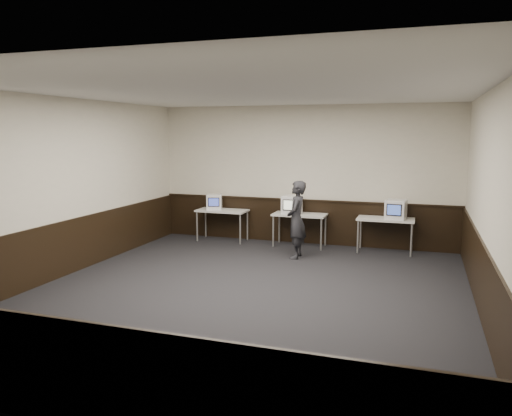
{
  "coord_description": "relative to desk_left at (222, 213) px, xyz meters",
  "views": [
    {
      "loc": [
        2.61,
        -7.31,
        2.56
      ],
      "look_at": [
        -0.38,
        1.6,
        1.15
      ],
      "focal_mm": 35.0,
      "sensor_mm": 36.0,
      "label": 1
    }
  ],
  "objects": [
    {
      "name": "ceiling",
      "position": [
        1.9,
        -3.6,
        2.52
      ],
      "size": [
        8.0,
        8.0,
        0.0
      ],
      "primitive_type": "plane",
      "rotation": [
        3.14,
        0.0,
        0.0
      ],
      "color": "white",
      "rests_on": "back_wall"
    },
    {
      "name": "wainscot_rail",
      "position": [
        1.9,
        0.36,
        0.34
      ],
      "size": [
        6.98,
        0.06,
        0.04
      ],
      "primitive_type": "cube",
      "color": "black",
      "rests_on": "wainscot_back"
    },
    {
      "name": "person",
      "position": [
        2.09,
        -1.07,
        0.12
      ],
      "size": [
        0.43,
        0.61,
        1.6
      ],
      "primitive_type": "imported",
      "rotation": [
        0.0,
        0.0,
        -1.49
      ],
      "color": "#222227",
      "rests_on": "ground"
    },
    {
      "name": "floor",
      "position": [
        1.9,
        -3.6,
        -0.68
      ],
      "size": [
        8.0,
        8.0,
        0.0
      ],
      "primitive_type": "plane",
      "color": "black",
      "rests_on": "ground"
    },
    {
      "name": "emac_center",
      "position": [
        1.72,
        -0.04,
        0.28
      ],
      "size": [
        0.42,
        0.45,
        0.41
      ],
      "rotation": [
        0.0,
        0.0,
        0.01
      ],
      "color": "white",
      "rests_on": "desk_center"
    },
    {
      "name": "wainscot_back",
      "position": [
        1.9,
        0.38,
        -0.18
      ],
      "size": [
        6.98,
        0.04,
        1.0
      ],
      "primitive_type": "cube",
      "color": "black",
      "rests_on": "back_wall"
    },
    {
      "name": "front_wall",
      "position": [
        1.9,
        -7.6,
        0.92
      ],
      "size": [
        7.0,
        0.0,
        7.0
      ],
      "primitive_type": "plane",
      "rotation": [
        -1.57,
        0.0,
        0.0
      ],
      "color": "silver",
      "rests_on": "ground"
    },
    {
      "name": "left_wall",
      "position": [
        -1.6,
        -3.6,
        0.92
      ],
      "size": [
        0.0,
        8.0,
        8.0
      ],
      "primitive_type": "plane",
      "rotation": [
        1.57,
        0.0,
        1.57
      ],
      "color": "silver",
      "rests_on": "ground"
    },
    {
      "name": "wainscot_front",
      "position": [
        1.9,
        -7.58,
        -0.18
      ],
      "size": [
        6.98,
        0.04,
        1.0
      ],
      "primitive_type": "cube",
      "color": "black",
      "rests_on": "front_wall"
    },
    {
      "name": "wainscot_right",
      "position": [
        5.38,
        -3.6,
        -0.18
      ],
      "size": [
        0.04,
        7.98,
        1.0
      ],
      "primitive_type": "cube",
      "color": "black",
      "rests_on": "right_wall"
    },
    {
      "name": "right_wall",
      "position": [
        5.4,
        -3.6,
        0.92
      ],
      "size": [
        0.0,
        8.0,
        8.0
      ],
      "primitive_type": "plane",
      "rotation": [
        1.57,
        0.0,
        -1.57
      ],
      "color": "silver",
      "rests_on": "ground"
    },
    {
      "name": "desk_right",
      "position": [
        3.8,
        0.0,
        0.0
      ],
      "size": [
        1.2,
        0.6,
        0.75
      ],
      "color": "silver",
      "rests_on": "ground"
    },
    {
      "name": "wainscot_left",
      "position": [
        -1.58,
        -3.6,
        -0.18
      ],
      "size": [
        0.04,
        7.98,
        1.0
      ],
      "primitive_type": "cube",
      "color": "black",
      "rests_on": "left_wall"
    },
    {
      "name": "emac_right",
      "position": [
        4.0,
        -0.05,
        0.28
      ],
      "size": [
        0.46,
        0.49,
        0.41
      ],
      "rotation": [
        0.0,
        0.0,
        -0.11
      ],
      "color": "white",
      "rests_on": "desk_right"
    },
    {
      "name": "desk_center",
      "position": [
        1.9,
        0.0,
        0.0
      ],
      "size": [
        1.2,
        0.6,
        0.75
      ],
      "color": "silver",
      "rests_on": "ground"
    },
    {
      "name": "back_wall",
      "position": [
        1.9,
        0.4,
        0.92
      ],
      "size": [
        7.0,
        0.0,
        7.0
      ],
      "primitive_type": "plane",
      "rotation": [
        1.57,
        0.0,
        0.0
      ],
      "color": "silver",
      "rests_on": "ground"
    },
    {
      "name": "emac_left",
      "position": [
        -0.21,
        0.02,
        0.25
      ],
      "size": [
        0.46,
        0.47,
        0.36
      ],
      "rotation": [
        0.0,
        0.0,
        0.33
      ],
      "color": "white",
      "rests_on": "desk_left"
    },
    {
      "name": "desk_left",
      "position": [
        0.0,
        0.0,
        0.0
      ],
      "size": [
        1.2,
        0.6,
        0.75
      ],
      "color": "silver",
      "rests_on": "ground"
    }
  ]
}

